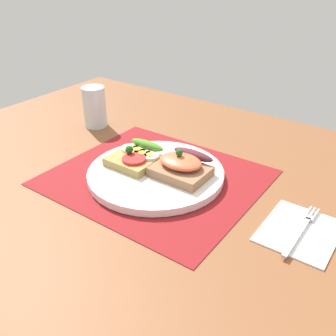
% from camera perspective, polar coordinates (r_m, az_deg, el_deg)
% --- Properties ---
extents(ground_plane, '(1.20, 0.90, 0.03)m').
position_cam_1_polar(ground_plane, '(0.77, -1.82, -2.51)').
color(ground_plane, brown).
extents(placemat, '(0.40, 0.35, 0.00)m').
position_cam_1_polar(placemat, '(0.76, -1.84, -1.39)').
color(placemat, maroon).
rests_on(placemat, ground_plane).
extents(plate, '(0.27, 0.27, 0.01)m').
position_cam_1_polar(plate, '(0.76, -1.85, -0.82)').
color(plate, white).
rests_on(plate, placemat).
extents(sandwich_egg_tomato, '(0.09, 0.10, 0.04)m').
position_cam_1_polar(sandwich_egg_tomato, '(0.78, -4.78, 1.73)').
color(sandwich_egg_tomato, '#AC8E4C').
rests_on(sandwich_egg_tomato, plate).
extents(sandwich_salmon, '(0.11, 0.09, 0.05)m').
position_cam_1_polar(sandwich_salmon, '(0.73, 2.13, 0.33)').
color(sandwich_salmon, '#986D4C').
rests_on(sandwich_salmon, plate).
extents(napkin, '(0.11, 0.13, 0.01)m').
position_cam_1_polar(napkin, '(0.66, 19.23, -8.88)').
color(napkin, white).
rests_on(napkin, ground_plane).
extents(fork, '(0.02, 0.15, 0.00)m').
position_cam_1_polar(fork, '(0.65, 19.49, -8.58)').
color(fork, '#B7B7BC').
rests_on(fork, napkin).
extents(drinking_glass, '(0.06, 0.06, 0.10)m').
position_cam_1_polar(drinking_glass, '(1.00, -10.98, 9.00)').
color(drinking_glass, silver).
rests_on(drinking_glass, ground_plane).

